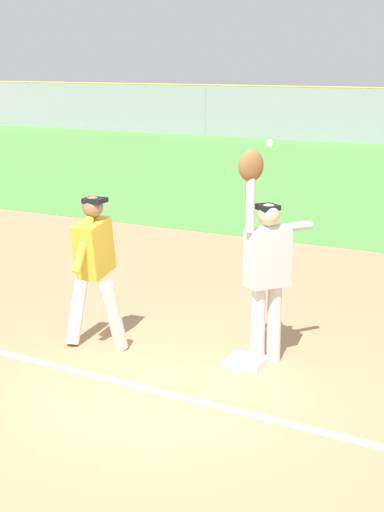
# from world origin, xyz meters

# --- Properties ---
(ground_plane) EXTENTS (75.32, 75.32, 0.00)m
(ground_plane) POSITION_xyz_m (0.00, 0.00, 0.00)
(ground_plane) COLOR tan
(first_base) EXTENTS (0.39, 0.39, 0.08)m
(first_base) POSITION_xyz_m (0.46, 1.16, 0.04)
(first_base) COLOR white
(first_base) RESTS_ON ground_plane
(fielder) EXTENTS (0.59, 0.80, 2.28)m
(fielder) POSITION_xyz_m (0.58, 1.33, 1.12)
(fielder) COLOR silver
(fielder) RESTS_ON ground_plane
(runner) EXTENTS (0.76, 0.85, 1.72)m
(runner) POSITION_xyz_m (-1.24, 0.84, 1.00)
(runner) COLOR white
(runner) RESTS_ON ground_plane
(baseball) EXTENTS (0.07, 0.07, 0.07)m
(baseball) POSITION_xyz_m (0.72, 1.04, 2.37)
(baseball) COLOR white
(parked_car_green) EXTENTS (4.53, 2.38, 1.25)m
(parked_car_green) POSITION_xyz_m (-5.60, 27.40, 0.67)
(parked_car_green) COLOR #1E6B33
(parked_car_green) RESTS_ON ground_plane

